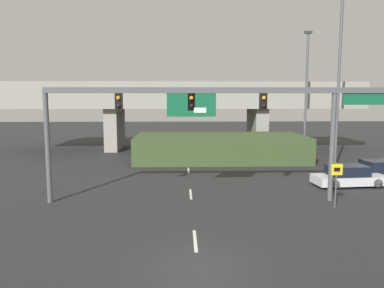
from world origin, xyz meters
The scene contains 10 objects.
ground_plane centered at (0.00, 0.00, 0.00)m, with size 160.00×160.00×0.00m, color #262628.
lane_markings centered at (0.00, 13.55, 0.00)m, with size 0.14×39.83×0.01m.
signal_gantry centered at (1.14, 8.19, 5.31)m, with size 19.27×0.44×6.43m.
speed_limit_sign centered at (7.64, 6.67, 1.60)m, with size 0.60×0.11×2.46m.
highway_light_pole_near centered at (12.42, 18.35, 8.82)m, with size 0.70×0.36×16.89m.
highway_light_pole_far centered at (11.91, 24.85, 6.55)m, with size 0.70×0.36×12.36m.
overpass_bridge centered at (0.00, 30.44, 5.31)m, with size 38.57×7.47×7.56m.
grass_embankment centered at (3.07, 22.49, 1.18)m, with size 15.77×7.32×2.36m.
parked_sedan_near_right centered at (10.60, 11.67, 0.65)m, with size 4.88×2.27×1.40m.
parked_sedan_mid_right centered at (13.82, 13.45, 0.66)m, with size 4.97×2.53×1.43m.
Camera 1 is at (-0.54, -12.51, 5.86)m, focal length 35.00 mm.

